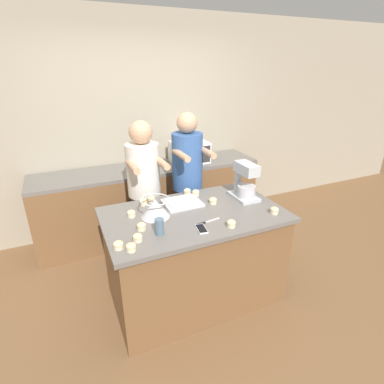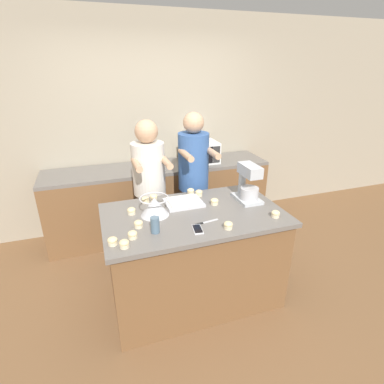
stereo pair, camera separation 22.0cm
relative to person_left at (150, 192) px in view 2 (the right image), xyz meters
name	(u,v)px [view 2 (the right image)]	position (x,y,z in m)	size (l,w,h in m)	color
ground_plane	(194,294)	(0.25, -0.70, -0.85)	(16.00, 16.00, 0.00)	brown
back_wall	(152,126)	(0.25, 0.98, 0.50)	(10.00, 0.06, 2.70)	gray
island_counter	(194,256)	(0.25, -0.70, -0.39)	(1.56, 0.92, 0.90)	brown
back_counter	(161,199)	(0.25, 0.63, -0.39)	(2.80, 0.60, 0.92)	brown
person_left	(150,192)	(0.00, 0.00, 0.00)	(0.35, 0.51, 1.60)	#33384C
person_right	(193,184)	(0.49, 0.00, 0.03)	(0.34, 0.50, 1.65)	#33384C
stand_mixer	(248,185)	(0.81, -0.61, 0.21)	(0.20, 0.30, 0.35)	#B2B7BC
mixing_bowl	(155,206)	(-0.08, -0.63, 0.14)	(0.25, 0.25, 0.16)	#BCBCC1
baking_tray	(184,202)	(0.22, -0.50, 0.07)	(0.34, 0.28, 0.04)	#BCBCC1
microwave_oven	(199,152)	(0.78, 0.63, 0.20)	(0.46, 0.36, 0.26)	silver
cell_phone	(197,229)	(0.18, -0.99, 0.06)	(0.09, 0.15, 0.01)	silver
drinking_glass	(155,225)	(-0.14, -0.92, 0.12)	(0.07, 0.07, 0.13)	slate
knife	(205,222)	(0.27, -0.90, 0.06)	(0.22, 0.05, 0.01)	#BCBCC1
cupcake_0	(228,225)	(0.41, -1.04, 0.08)	(0.07, 0.07, 0.06)	beige
cupcake_1	(133,235)	(-0.32, -0.94, 0.08)	(0.07, 0.07, 0.06)	beige
cupcake_2	(191,191)	(0.35, -0.30, 0.08)	(0.07, 0.07, 0.06)	beige
cupcake_3	(131,211)	(-0.27, -0.55, 0.08)	(0.07, 0.07, 0.06)	beige
cupcake_4	(138,224)	(-0.25, -0.80, 0.08)	(0.07, 0.07, 0.06)	beige
cupcake_5	(275,214)	(0.88, -1.00, 0.08)	(0.07, 0.07, 0.06)	beige
cupcake_6	(214,201)	(0.48, -0.60, 0.08)	(0.07, 0.07, 0.06)	beige
cupcake_7	(154,197)	(-0.03, -0.32, 0.08)	(0.07, 0.07, 0.06)	beige
cupcake_8	(113,241)	(-0.47, -0.99, 0.08)	(0.07, 0.07, 0.06)	beige
cupcake_9	(124,244)	(-0.39, -1.05, 0.08)	(0.07, 0.07, 0.06)	beige
cupcake_10	(146,200)	(-0.11, -0.36, 0.08)	(0.07, 0.07, 0.06)	beige
cupcake_11	(199,193)	(0.42, -0.36, 0.08)	(0.07, 0.07, 0.06)	beige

